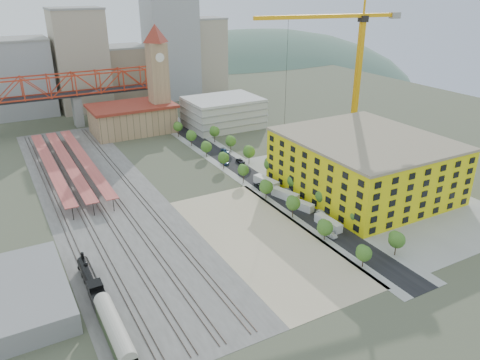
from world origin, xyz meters
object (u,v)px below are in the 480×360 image
coach (115,332)px  site_trailer_c (285,195)px  construction_building (364,164)px  car_0 (330,234)px  tower_crane (350,57)px  clock_tower (158,68)px  site_trailer_a (328,223)px  locomotive (92,284)px  site_trailer_b (300,205)px  site_trailer_d (266,182)px

coach → site_trailer_c: coach is taller
construction_building → car_0: bearing=-146.1°
tower_crane → site_trailer_c: bearing=-151.1°
car_0 → clock_tower: bearing=85.1°
site_trailer_a → site_trailer_c: site_trailer_c is taller
clock_tower → locomotive: size_ratio=2.22×
site_trailer_b → site_trailer_c: (0.00, 8.14, 0.08)m
locomotive → tower_crane: tower_crane is taller
tower_crane → car_0: tower_crane is taller
clock_tower → site_trailer_b: (8.00, -101.10, -27.43)m
coach → site_trailer_d: (66.00, 51.02, -1.83)m
locomotive → site_trailer_d: 73.15m
tower_crane → car_0: (-47.57, -51.04, -37.86)m
locomotive → construction_building: bearing=8.0°
site_trailer_c → car_0: size_ratio=2.29×
clock_tower → site_trailer_d: 86.17m
clock_tower → tower_crane: bearing=-52.5°
clock_tower → site_trailer_a: 118.31m
site_trailer_c → car_0: (-3.00, -26.49, -0.62)m
coach → site_trailer_a: bearing=14.9°
site_trailer_c → site_trailer_d: (0.00, 11.61, 0.08)m
clock_tower → site_trailer_c: size_ratio=5.28×
locomotive → site_trailer_c: locomotive is taller
car_0 → site_trailer_c: bearing=76.3°
construction_building → site_trailer_b: (-26.00, -1.11, -8.15)m
tower_crane → site_trailer_b: bearing=-143.7°
construction_building → site_trailer_d: size_ratio=4.86×
locomotive → site_trailer_a: size_ratio=2.44×
site_trailer_a → site_trailer_b: site_trailer_a is taller
site_trailer_b → site_trailer_a: bearing=-107.5°
construction_building → site_trailer_d: (-26.00, 18.65, -7.99)m
locomotive → coach: bearing=-90.0°
site_trailer_c → site_trailer_d: size_ratio=0.95×
tower_crane → site_trailer_d: 59.46m
site_trailer_b → site_trailer_d: bearing=72.5°
site_trailer_a → site_trailer_b: size_ratio=1.04×
site_trailer_a → site_trailer_b: 13.71m
locomotive → site_trailer_b: (66.00, 11.78, -0.92)m
coach → site_trailer_b: coach is taller
clock_tower → coach: (-58.00, -132.36, -25.44)m
clock_tower → site_trailer_b: size_ratio=5.63×
construction_building → locomotive: bearing=-172.0°
clock_tower → site_trailer_a: (8.00, -114.81, -27.38)m
clock_tower → construction_building: bearing=-71.2°
site_trailer_a → site_trailer_c: (0.00, 21.86, 0.04)m
site_trailer_a → locomotive: bearing=176.5°
construction_building → site_trailer_a: 31.00m
site_trailer_c → clock_tower: bearing=78.4°
locomotive → car_0: (63.00, -6.56, -1.45)m
site_trailer_a → site_trailer_d: bearing=88.2°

